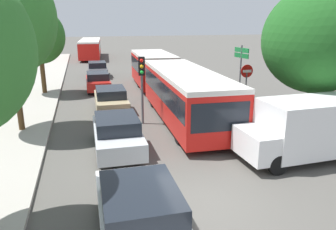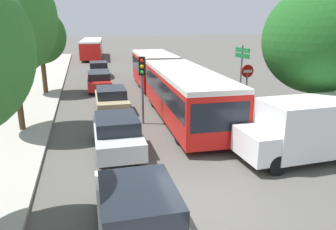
% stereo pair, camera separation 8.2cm
% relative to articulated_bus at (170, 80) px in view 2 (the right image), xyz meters
% --- Properties ---
extents(ground_plane, '(200.00, 200.00, 0.00)m').
position_rel_articulated_bus_xyz_m(ground_plane, '(-1.98, -11.85, -1.51)').
color(ground_plane, '#4F4C47').
extents(kerb_strip_left, '(3.20, 49.33, 0.14)m').
position_rel_articulated_bus_xyz_m(kerb_strip_left, '(-8.48, 7.81, -1.44)').
color(kerb_strip_left, '#9E998E').
rests_on(kerb_strip_left, ground).
extents(articulated_bus, '(3.27, 17.74, 2.62)m').
position_rel_articulated_bus_xyz_m(articulated_bus, '(0.00, 0.00, 0.00)').
color(articulated_bus, red).
rests_on(articulated_bus, ground).
extents(city_bus_rear, '(3.40, 11.71, 2.49)m').
position_rel_articulated_bus_xyz_m(city_bus_rear, '(-3.94, 27.48, -0.08)').
color(city_bus_rear, red).
rests_on(city_bus_rear, ground).
extents(queued_car_white, '(1.88, 4.36, 1.51)m').
position_rel_articulated_bus_xyz_m(queued_car_white, '(-4.14, -13.06, -0.75)').
color(queued_car_white, white).
rests_on(queued_car_white, ground).
extents(queued_car_silver, '(1.81, 4.21, 1.46)m').
position_rel_articulated_bus_xyz_m(queued_car_silver, '(-4.03, -7.10, -0.77)').
color(queued_car_silver, '#B7BABF').
rests_on(queued_car_silver, ground).
extents(queued_car_tan, '(1.75, 4.07, 1.41)m').
position_rel_articulated_bus_xyz_m(queued_car_tan, '(-3.75, -1.12, -0.80)').
color(queued_car_tan, tan).
rests_on(queued_car_tan, ground).
extents(queued_car_red, '(1.71, 3.98, 1.38)m').
position_rel_articulated_bus_xyz_m(queued_car_red, '(-4.15, 5.07, -0.82)').
color(queued_car_red, '#B21E19').
rests_on(queued_car_red, ground).
extents(queued_car_graphite, '(1.71, 3.98, 1.38)m').
position_rel_articulated_bus_xyz_m(queued_car_graphite, '(-3.86, 11.47, -0.82)').
color(queued_car_graphite, '#47474C').
rests_on(queued_car_graphite, ground).
extents(white_van, '(5.08, 2.17, 2.31)m').
position_rel_articulated_bus_xyz_m(white_van, '(2.86, -9.72, -0.27)').
color(white_van, white).
rests_on(white_van, ground).
extents(traffic_light, '(0.35, 0.38, 3.40)m').
position_rel_articulated_bus_xyz_m(traffic_light, '(-2.39, -3.84, 0.98)').
color(traffic_light, '#56595E').
rests_on(traffic_light, ground).
extents(no_entry_sign, '(0.70, 0.08, 2.82)m').
position_rel_articulated_bus_xyz_m(no_entry_sign, '(3.35, -3.74, 0.36)').
color(no_entry_sign, '#56595E').
rests_on(no_entry_sign, ground).
extents(direction_sign_post, '(0.29, 1.39, 3.60)m').
position_rel_articulated_bus_xyz_m(direction_sign_post, '(4.50, -0.75, 1.04)').
color(direction_sign_post, '#56595E').
rests_on(direction_sign_post, ground).
extents(tree_left_mid, '(4.11, 4.11, 7.63)m').
position_rel_articulated_bus_xyz_m(tree_left_mid, '(-8.23, -3.71, 3.54)').
color(tree_left_mid, '#51381E').
rests_on(tree_left_mid, ground).
extents(tree_left_far, '(3.46, 3.46, 5.92)m').
position_rel_articulated_bus_xyz_m(tree_left_far, '(-7.92, 4.66, 2.43)').
color(tree_left_far, '#51381E').
rests_on(tree_left_far, ground).
extents(tree_right_near, '(4.76, 4.76, 6.62)m').
position_rel_articulated_bus_xyz_m(tree_right_near, '(4.76, -7.24, 2.65)').
color(tree_right_near, '#51381E').
rests_on(tree_right_near, ground).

